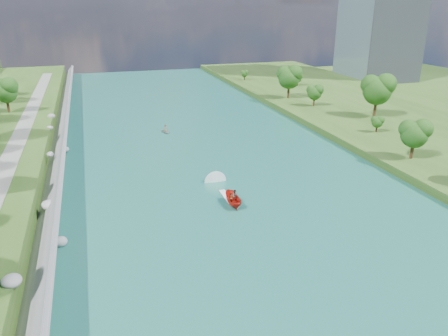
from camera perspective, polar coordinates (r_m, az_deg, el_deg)
name	(u,v)px	position (r m, az deg, el deg)	size (l,w,h in m)	color
ground	(264,231)	(55.77, 5.27, -8.16)	(260.00, 260.00, 0.00)	#2D5119
river_water	(219,174)	(72.81, -0.66, -0.82)	(55.00, 240.00, 0.10)	#1A635A
riprap_bank	(53,185)	(68.84, -21.49, -2.11)	(5.02, 236.00, 4.65)	slate
riverside_path	(2,176)	(70.23, -27.01, -0.99)	(3.00, 200.00, 0.10)	gray
trees_east	(404,116)	(90.86, 22.42, 6.33)	(19.48, 145.48, 11.79)	#1B4512
motorboat	(230,197)	(62.63, 0.84, -3.75)	(3.60, 19.10, 2.04)	red
raft	(166,131)	(96.82, -7.61, 4.84)	(2.63, 3.23, 1.73)	gray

